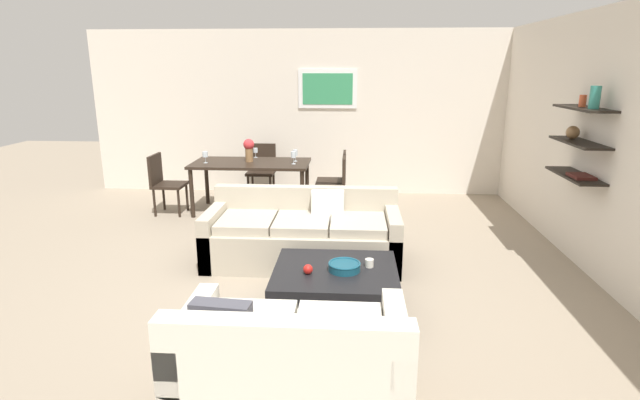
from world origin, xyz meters
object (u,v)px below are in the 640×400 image
(sofa_beige, at_px, (303,236))
(dining_table, at_px, (251,167))
(dining_chair_right_near, at_px, (336,183))
(centerpiece_vase, at_px, (249,148))
(apple_on_coffee_table, at_px, (308,269))
(dining_chair_right_far, at_px, (337,177))
(wine_glass_right_near, at_px, (293,155))
(decorative_bowl, at_px, (344,266))
(dining_chair_head, at_px, (262,167))
(dining_chair_left_near, at_px, (164,180))
(loveseat_white, at_px, (291,363))
(candle_jar, at_px, (369,263))
(coffee_table, at_px, (335,289))
(wine_glass_head, at_px, (256,151))
(wine_glass_left_near, at_px, (205,155))
(wine_glass_right_far, at_px, (295,153))

(sofa_beige, bearing_deg, dining_table, 116.59)
(dining_chair_right_near, xyz_separation_m, centerpiece_vase, (-1.29, 0.23, 0.44))
(apple_on_coffee_table, xyz_separation_m, dining_chair_right_far, (0.14, 3.33, 0.08))
(sofa_beige, bearing_deg, centerpiece_vase, 116.87)
(apple_on_coffee_table, bearing_deg, dining_chair_right_near, 87.32)
(wine_glass_right_near, bearing_deg, dining_chair_right_far, 26.25)
(dining_chair_right_far, xyz_separation_m, centerpiece_vase, (-1.29, -0.16, 0.44))
(decorative_bowl, height_order, centerpiece_vase, centerpiece_vase)
(dining_table, bearing_deg, dining_chair_head, 90.00)
(dining_table, xyz_separation_m, dining_chair_right_far, (1.26, 0.20, -0.17))
(dining_table, distance_m, dining_chair_left_near, 1.29)
(dining_chair_right_far, height_order, wine_glass_right_near, wine_glass_right_near)
(decorative_bowl, height_order, apple_on_coffee_table, apple_on_coffee_table)
(dining_chair_right_far, bearing_deg, dining_table, -171.18)
(loveseat_white, distance_m, candle_jar, 1.49)
(decorative_bowl, xyz_separation_m, dining_chair_right_near, (-0.17, 2.85, 0.08))
(dining_chair_head, xyz_separation_m, dining_chair_right_near, (1.26, -1.04, 0.00))
(coffee_table, height_order, dining_chair_head, dining_chair_head)
(sofa_beige, relative_size, candle_jar, 27.37)
(coffee_table, relative_size, wine_glass_head, 7.34)
(dining_chair_head, relative_size, wine_glass_left_near, 5.25)
(wine_glass_left_near, height_order, centerpiece_vase, centerpiece_vase)
(dining_chair_head, relative_size, dining_chair_right_near, 1.00)
(apple_on_coffee_table, distance_m, dining_table, 3.34)
(loveseat_white, height_order, wine_glass_right_near, wine_glass_right_near)
(wine_glass_right_far, bearing_deg, wine_glass_head, 157.52)
(dining_chair_left_near, relative_size, wine_glass_head, 5.91)
(apple_on_coffee_table, relative_size, dining_chair_right_near, 0.10)
(dining_chair_head, xyz_separation_m, dining_chair_left_near, (-1.26, -1.04, 0.00))
(loveseat_white, distance_m, dining_table, 4.49)
(wine_glass_right_far, xyz_separation_m, wine_glass_left_near, (-1.29, -0.22, -0.00))
(sofa_beige, distance_m, wine_glass_head, 2.55)
(dining_chair_head, bearing_deg, wine_glass_right_near, -55.77)
(coffee_table, relative_size, centerpiece_vase, 3.25)
(wine_glass_right_near, relative_size, centerpiece_vase, 0.55)
(wine_glass_right_near, bearing_deg, dining_chair_left_near, -177.36)
(dining_chair_head, bearing_deg, coffee_table, -70.64)
(apple_on_coffee_table, bearing_deg, wine_glass_right_far, 98.37)
(dining_table, bearing_deg, coffee_table, -65.80)
(loveseat_white, distance_m, wine_glass_left_near, 4.62)
(sofa_beige, distance_m, apple_on_coffee_table, 1.23)
(wine_glass_right_near, bearing_deg, wine_glass_left_near, -180.00)
(sofa_beige, distance_m, coffee_table, 1.17)
(coffee_table, bearing_deg, wine_glass_right_near, 103.72)
(apple_on_coffee_table, xyz_separation_m, wine_glass_right_far, (-0.48, 3.24, 0.45))
(candle_jar, height_order, centerpiece_vase, centerpiece_vase)
(dining_chair_right_near, bearing_deg, apple_on_coffee_table, -92.68)
(wine_glass_right_near, bearing_deg, decorative_bowl, -74.94)
(loveseat_white, distance_m, dining_chair_right_far, 4.54)
(sofa_beige, relative_size, dining_chair_right_near, 2.39)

